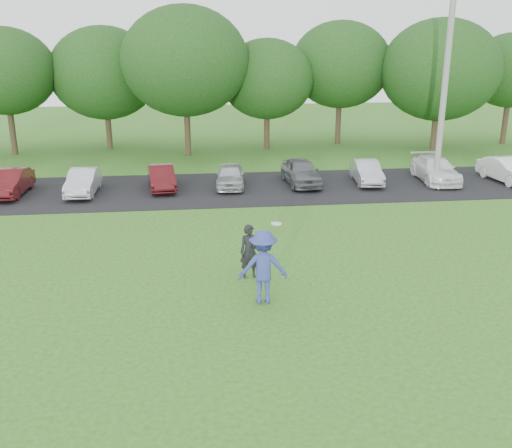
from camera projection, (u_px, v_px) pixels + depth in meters
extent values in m
plane|color=#26661D|center=(272.00, 315.00, 14.46)|extent=(100.00, 100.00, 0.00)
cube|color=black|center=(232.00, 188.00, 26.74)|extent=(32.00, 6.50, 0.03)
cylinder|color=gray|center=(445.00, 88.00, 25.99)|extent=(0.28, 0.28, 9.17)
imported|color=#344193|center=(263.00, 267.00, 14.88)|extent=(1.32, 0.80, 1.99)
cylinder|color=white|center=(276.00, 224.00, 14.50)|extent=(0.27, 0.27, 0.06)
imported|color=black|center=(250.00, 251.00, 16.52)|extent=(0.62, 0.44, 1.61)
cube|color=black|center=(257.00, 246.00, 16.29)|extent=(0.15, 0.11, 0.10)
imported|color=#511115|center=(11.00, 183.00, 25.39)|extent=(1.31, 3.47, 1.13)
imported|color=silver|center=(83.00, 182.00, 25.59)|extent=(1.24, 3.39, 1.11)
imported|color=#4A1013|center=(162.00, 177.00, 26.47)|extent=(1.49, 3.35, 1.07)
imported|color=#B5B8BD|center=(230.00, 176.00, 26.77)|extent=(1.59, 3.30, 1.09)
imported|color=#5B5E63|center=(301.00, 172.00, 27.27)|extent=(1.62, 3.67, 1.23)
imported|color=#ADAFB5|center=(367.00, 172.00, 27.56)|extent=(1.45, 3.36, 1.08)
imported|color=white|center=(435.00, 169.00, 27.91)|extent=(1.93, 4.10, 1.16)
imported|color=silver|center=(507.00, 170.00, 27.77)|extent=(1.57, 3.62, 1.16)
cylinder|color=#38281C|center=(13.00, 132.00, 34.38)|extent=(0.36, 0.36, 2.70)
ellipsoid|color=#214C19|center=(5.00, 71.00, 33.28)|extent=(5.94, 5.94, 5.05)
cylinder|color=#38281C|center=(109.00, 131.00, 36.39)|extent=(0.36, 0.36, 2.20)
ellipsoid|color=#214C19|center=(104.00, 73.00, 35.29)|extent=(6.68, 6.68, 5.68)
cylinder|color=#38281C|center=(188.00, 133.00, 34.23)|extent=(0.36, 0.36, 2.70)
ellipsoid|color=#214C19|center=(185.00, 61.00, 32.96)|extent=(7.42, 7.42, 6.31)
cylinder|color=#38281C|center=(267.00, 132.00, 36.19)|extent=(0.36, 0.36, 2.20)
ellipsoid|color=#214C19|center=(267.00, 79.00, 35.19)|extent=(5.76, 5.76, 4.90)
cylinder|color=#38281C|center=(338.00, 124.00, 38.00)|extent=(0.36, 0.36, 2.70)
ellipsoid|color=#214C19|center=(341.00, 65.00, 36.83)|extent=(6.50, 6.50, 5.53)
cylinder|color=#38281C|center=(434.00, 132.00, 36.04)|extent=(0.36, 0.36, 2.20)
ellipsoid|color=#214C19|center=(440.00, 70.00, 34.87)|extent=(7.24, 7.24, 6.15)
cylinder|color=#38281C|center=(505.00, 124.00, 37.90)|extent=(0.36, 0.36, 2.70)
ellipsoid|color=#214C19|center=(512.00, 70.00, 36.85)|extent=(5.58, 5.58, 4.74)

